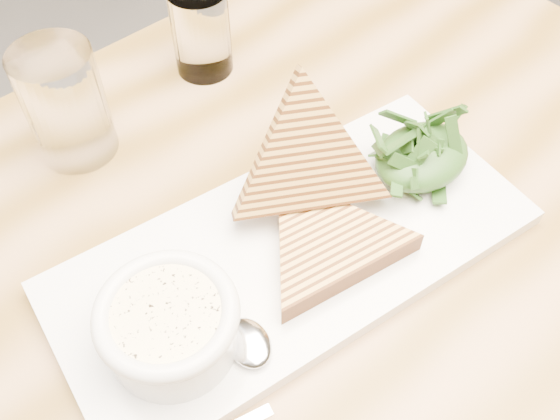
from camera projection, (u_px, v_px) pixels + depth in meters
table_top at (254, 304)px, 0.57m from camera, size 1.19×0.83×0.04m
table_leg_br at (370, 133)px, 1.23m from camera, size 0.06×0.06×0.71m
platter at (294, 251)px, 0.57m from camera, size 0.45×0.24×0.02m
soup_bowl at (171, 330)px, 0.49m from camera, size 0.10×0.10×0.04m
soup at (166, 314)px, 0.47m from camera, size 0.09×0.09×0.01m
bowl_rim at (166, 313)px, 0.47m from camera, size 0.11×0.11×0.01m
sandwich_flat at (327, 244)px, 0.55m from camera, size 0.19×0.19×0.02m
sandwich_lean at (308, 161)px, 0.55m from camera, size 0.23×0.23×0.19m
salad_base at (422, 156)px, 0.60m from camera, size 0.10×0.08×0.04m
arugula_pile at (423, 151)px, 0.60m from camera, size 0.11×0.10×0.05m
spoon_bowl at (248, 343)px, 0.50m from camera, size 0.04×0.05×0.01m
glass_near at (66, 104)px, 0.61m from camera, size 0.08×0.08×0.12m
glass_far at (201, 31)px, 0.70m from camera, size 0.07×0.07×0.10m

